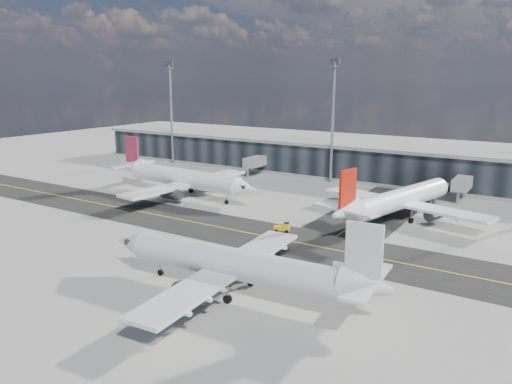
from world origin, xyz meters
TOP-DOWN VIEW (x-y plane):
  - ground at (0.00, 0.00)m, footprint 300.00×300.00m
  - taxiway_lanes at (3.91, 10.74)m, footprint 180.00×63.00m
  - terminal_concourse at (0.04, 54.93)m, footprint 152.00×19.80m
  - floodlight_masts at (0.00, 48.00)m, footprint 102.50×0.70m
  - airliner_af at (-20.93, 18.30)m, footprint 38.95×33.23m
  - airliner_redtail at (23.36, 24.58)m, footprint 31.74×36.91m
  - airliner_near at (16.74, -16.07)m, footprint 36.28×30.94m
  - baggage_tug at (9.74, 7.44)m, footprint 2.83×2.05m
  - service_van at (23.35, 44.00)m, footprint 3.12×6.20m

SIDE VIEW (x-z plane):
  - ground at x=0.00m, z-range 0.00..0.00m
  - taxiway_lanes at x=3.91m, z-range -0.01..0.03m
  - baggage_tug at x=9.74m, z-range 0.00..1.61m
  - service_van at x=23.35m, z-range 0.00..1.68m
  - airliner_near at x=16.74m, z-range -1.82..8.92m
  - airliner_redtail at x=23.36m, z-range -1.87..9.17m
  - airliner_af at x=-20.93m, z-range -1.96..9.58m
  - terminal_concourse at x=0.04m, z-range -0.31..8.49m
  - floodlight_masts at x=0.00m, z-range 1.16..30.06m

